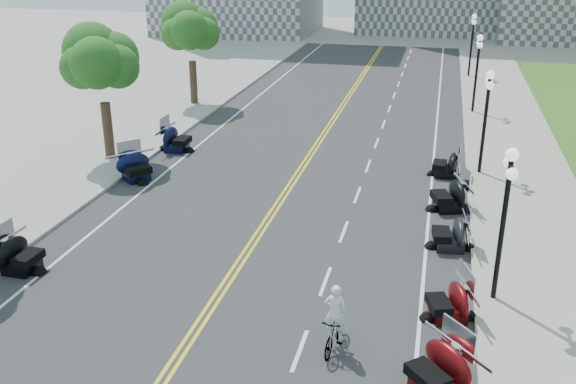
# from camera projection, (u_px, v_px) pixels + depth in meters

# --- Properties ---
(ground) EXTENTS (160.00, 160.00, 0.00)m
(ground) POSITION_uv_depth(u_px,v_px,m) (192.00, 335.00, 18.64)
(ground) COLOR gray
(road) EXTENTS (16.00, 90.00, 0.01)m
(road) POSITION_uv_depth(u_px,v_px,m) (277.00, 205.00, 27.67)
(road) COLOR #333335
(road) RESTS_ON ground
(centerline_yellow_a) EXTENTS (0.12, 90.00, 0.00)m
(centerline_yellow_a) POSITION_uv_depth(u_px,v_px,m) (275.00, 205.00, 27.69)
(centerline_yellow_a) COLOR yellow
(centerline_yellow_a) RESTS_ON road
(centerline_yellow_b) EXTENTS (0.12, 90.00, 0.00)m
(centerline_yellow_b) POSITION_uv_depth(u_px,v_px,m) (280.00, 205.00, 27.64)
(centerline_yellow_b) COLOR yellow
(centerline_yellow_b) RESTS_ON road
(edge_line_north) EXTENTS (0.12, 90.00, 0.00)m
(edge_line_north) POSITION_uv_depth(u_px,v_px,m) (428.00, 219.00, 26.28)
(edge_line_north) COLOR white
(edge_line_north) RESTS_ON road
(edge_line_south) EXTENTS (0.12, 90.00, 0.00)m
(edge_line_south) POSITION_uv_depth(u_px,v_px,m) (141.00, 192.00, 29.05)
(edge_line_south) COLOR white
(edge_line_south) RESTS_ON road
(lane_dash_6) EXTENTS (0.12, 2.00, 0.00)m
(lane_dash_6) POSITION_uv_depth(u_px,v_px,m) (300.00, 350.00, 17.94)
(lane_dash_6) COLOR white
(lane_dash_6) RESTS_ON road
(lane_dash_7) EXTENTS (0.12, 2.00, 0.00)m
(lane_dash_7) POSITION_uv_depth(u_px,v_px,m) (325.00, 281.00, 21.56)
(lane_dash_7) COLOR white
(lane_dash_7) RESTS_ON road
(lane_dash_8) EXTENTS (0.12, 2.00, 0.00)m
(lane_dash_8) POSITION_uv_depth(u_px,v_px,m) (344.00, 232.00, 25.17)
(lane_dash_8) COLOR white
(lane_dash_8) RESTS_ON road
(lane_dash_9) EXTENTS (0.12, 2.00, 0.00)m
(lane_dash_9) POSITION_uv_depth(u_px,v_px,m) (357.00, 195.00, 28.78)
(lane_dash_9) COLOR white
(lane_dash_9) RESTS_ON road
(lane_dash_10) EXTENTS (0.12, 2.00, 0.00)m
(lane_dash_10) POSITION_uv_depth(u_px,v_px,m) (368.00, 166.00, 32.40)
(lane_dash_10) COLOR white
(lane_dash_10) RESTS_ON road
(lane_dash_11) EXTENTS (0.12, 2.00, 0.00)m
(lane_dash_11) POSITION_uv_depth(u_px,v_px,m) (377.00, 143.00, 36.01)
(lane_dash_11) COLOR white
(lane_dash_11) RESTS_ON road
(lane_dash_12) EXTENTS (0.12, 2.00, 0.00)m
(lane_dash_12) POSITION_uv_depth(u_px,v_px,m) (384.00, 124.00, 39.63)
(lane_dash_12) COLOR white
(lane_dash_12) RESTS_ON road
(lane_dash_13) EXTENTS (0.12, 2.00, 0.00)m
(lane_dash_13) POSITION_uv_depth(u_px,v_px,m) (389.00, 109.00, 43.24)
(lane_dash_13) COLOR white
(lane_dash_13) RESTS_ON road
(lane_dash_14) EXTENTS (0.12, 2.00, 0.00)m
(lane_dash_14) POSITION_uv_depth(u_px,v_px,m) (394.00, 95.00, 46.86)
(lane_dash_14) COLOR white
(lane_dash_14) RESTS_ON road
(lane_dash_15) EXTENTS (0.12, 2.00, 0.00)m
(lane_dash_15) POSITION_uv_depth(u_px,v_px,m) (398.00, 84.00, 50.47)
(lane_dash_15) COLOR white
(lane_dash_15) RESTS_ON road
(lane_dash_16) EXTENTS (0.12, 2.00, 0.00)m
(lane_dash_16) POSITION_uv_depth(u_px,v_px,m) (402.00, 74.00, 54.08)
(lane_dash_16) COLOR white
(lane_dash_16) RESTS_ON road
(lane_dash_17) EXTENTS (0.12, 2.00, 0.00)m
(lane_dash_17) POSITION_uv_depth(u_px,v_px,m) (405.00, 66.00, 57.70)
(lane_dash_17) COLOR white
(lane_dash_17) RESTS_ON road
(lane_dash_18) EXTENTS (0.12, 2.00, 0.00)m
(lane_dash_18) POSITION_uv_depth(u_px,v_px,m) (408.00, 58.00, 61.31)
(lane_dash_18) COLOR white
(lane_dash_18) RESTS_ON road
(lane_dash_19) EXTENTS (0.12, 2.00, 0.00)m
(lane_dash_19) POSITION_uv_depth(u_px,v_px,m) (411.00, 51.00, 64.93)
(lane_dash_19) COLOR white
(lane_dash_19) RESTS_ON road
(sidewalk_north) EXTENTS (5.00, 90.00, 0.15)m
(sidewalk_north) POSITION_uv_depth(u_px,v_px,m) (534.00, 228.00, 25.38)
(sidewalk_north) COLOR #9E9991
(sidewalk_north) RESTS_ON ground
(sidewalk_south) EXTENTS (5.00, 90.00, 0.15)m
(sidewalk_south) POSITION_uv_depth(u_px,v_px,m) (60.00, 183.00, 29.92)
(sidewalk_south) COLOR #9E9991
(sidewalk_south) RESTS_ON ground
(street_lamp_2) EXTENTS (0.50, 1.20, 4.90)m
(street_lamp_2) POSITION_uv_depth(u_px,v_px,m) (502.00, 227.00, 19.43)
(street_lamp_2) COLOR black
(street_lamp_2) RESTS_ON sidewalk_north
(street_lamp_3) EXTENTS (0.50, 1.20, 4.90)m
(street_lamp_3) POSITION_uv_depth(u_px,v_px,m) (485.00, 123.00, 30.27)
(street_lamp_3) COLOR black
(street_lamp_3) RESTS_ON sidewalk_north
(street_lamp_4) EXTENTS (0.50, 1.20, 4.90)m
(street_lamp_4) POSITION_uv_depth(u_px,v_px,m) (476.00, 74.00, 41.12)
(street_lamp_4) COLOR black
(street_lamp_4) RESTS_ON sidewalk_north
(street_lamp_5) EXTENTS (0.50, 1.20, 4.90)m
(street_lamp_5) POSITION_uv_depth(u_px,v_px,m) (471.00, 46.00, 51.96)
(street_lamp_5) COLOR black
(street_lamp_5) RESTS_ON sidewalk_north
(tree_3) EXTENTS (4.80, 4.80, 9.20)m
(tree_3) POSITION_uv_depth(u_px,v_px,m) (101.00, 68.00, 31.69)
(tree_3) COLOR #235619
(tree_3) RESTS_ON sidewalk_south
(tree_4) EXTENTS (4.80, 4.80, 9.20)m
(tree_4) POSITION_uv_depth(u_px,v_px,m) (191.00, 35.00, 42.54)
(tree_4) COLOR #235619
(tree_4) RESTS_ON sidewalk_south
(motorcycle_n_5) EXTENTS (2.94, 2.94, 1.45)m
(motorcycle_n_5) POSITION_uv_depth(u_px,v_px,m) (438.00, 367.00, 16.09)
(motorcycle_n_5) COLOR #590A0C
(motorcycle_n_5) RESTS_ON road
(motorcycle_n_6) EXTENTS (2.38, 2.38, 1.32)m
(motorcycle_n_6) POSITION_uv_depth(u_px,v_px,m) (449.00, 300.00, 19.19)
(motorcycle_n_6) COLOR #590A0C
(motorcycle_n_6) RESTS_ON road
(motorcycle_n_7) EXTENTS (2.20, 2.20, 1.39)m
(motorcycle_n_7) POSITION_uv_depth(u_px,v_px,m) (451.00, 232.00, 23.58)
(motorcycle_n_7) COLOR black
(motorcycle_n_7) RESTS_ON road
(motorcycle_n_8) EXTENTS (2.69, 2.69, 1.49)m
(motorcycle_n_8) POSITION_uv_depth(u_px,v_px,m) (449.00, 194.00, 26.92)
(motorcycle_n_8) COLOR black
(motorcycle_n_8) RESTS_ON road
(motorcycle_n_9) EXTENTS (2.11, 2.11, 1.38)m
(motorcycle_n_9) POSITION_uv_depth(u_px,v_px,m) (446.00, 163.00, 30.77)
(motorcycle_n_9) COLOR black
(motorcycle_n_9) RESTS_ON road
(motorcycle_s_6) EXTENTS (2.07, 2.07, 1.40)m
(motorcycle_s_6) POSITION_uv_depth(u_px,v_px,m) (20.00, 253.00, 21.97)
(motorcycle_s_6) COLOR black
(motorcycle_s_6) RESTS_ON road
(motorcycle_s_8) EXTENTS (2.97, 2.97, 1.47)m
(motorcycle_s_8) POSITION_uv_depth(u_px,v_px,m) (135.00, 166.00, 30.27)
(motorcycle_s_8) COLOR black
(motorcycle_s_8) RESTS_ON road
(motorcycle_s_9) EXTENTS (2.17, 2.17, 1.51)m
(motorcycle_s_9) POSITION_uv_depth(u_px,v_px,m) (176.00, 138.00, 34.43)
(motorcycle_s_9) COLOR black
(motorcycle_s_9) RESTS_ON road
(bicycle) EXTENTS (0.74, 1.87, 1.10)m
(bicycle) POSITION_uv_depth(u_px,v_px,m) (335.00, 332.00, 17.84)
(bicycle) COLOR #A51414
(bicycle) RESTS_ON road
(cyclist_rider) EXTENTS (0.61, 0.40, 1.69)m
(cyclist_rider) POSITION_uv_depth(u_px,v_px,m) (336.00, 288.00, 17.32)
(cyclist_rider) COLOR silver
(cyclist_rider) RESTS_ON bicycle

